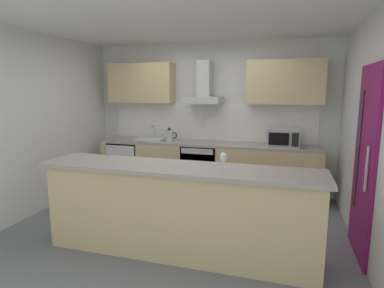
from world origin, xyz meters
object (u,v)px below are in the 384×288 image
at_px(refrigerator, 128,164).
at_px(range_hood, 204,90).
at_px(sink, 152,138).
at_px(wine_glass, 223,158).
at_px(oven, 201,168).
at_px(microwave, 283,137).
at_px(kettle, 169,135).

xyz_separation_m(refrigerator, range_hood, (1.41, 0.13, 1.36)).
height_order(sink, wine_glass, wine_glass).
height_order(oven, microwave, microwave).
distance_m(sink, wine_glass, 2.73).
bearing_deg(oven, wine_glass, -69.43).
height_order(sink, range_hood, range_hood).
xyz_separation_m(refrigerator, kettle, (0.84, -0.03, 0.58)).
bearing_deg(microwave, kettle, -179.83).
bearing_deg(sink, wine_glass, -50.97).
relative_size(sink, range_hood, 0.69).
xyz_separation_m(kettle, wine_glass, (1.37, -2.07, 0.11)).
bearing_deg(oven, kettle, -176.65).
bearing_deg(kettle, range_hood, 15.84).
bearing_deg(kettle, microwave, 0.17).
relative_size(microwave, sink, 1.00).
distance_m(refrigerator, range_hood, 1.97).
relative_size(refrigerator, microwave, 1.70).
xyz_separation_m(refrigerator, microwave, (2.75, -0.03, 0.62)).
height_order(microwave, range_hood, range_hood).
bearing_deg(range_hood, oven, -90.00).
height_order(oven, refrigerator, oven).
relative_size(oven, refrigerator, 0.94).
relative_size(refrigerator, kettle, 2.94).
height_order(microwave, sink, microwave).
bearing_deg(microwave, oven, 178.81).
distance_m(kettle, range_hood, 0.98).
xyz_separation_m(sink, wine_glass, (1.72, -2.12, 0.19)).
relative_size(range_hood, wine_glass, 4.05).
xyz_separation_m(oven, wine_glass, (0.79, -2.11, 0.65)).
height_order(oven, wine_glass, wine_glass).
height_order(refrigerator, microwave, microwave).
xyz_separation_m(microwave, kettle, (-1.91, -0.01, -0.04)).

